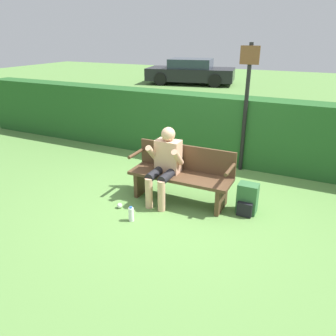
# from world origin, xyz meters

# --- Properties ---
(ground_plane) EXTENTS (40.00, 40.00, 0.00)m
(ground_plane) POSITION_xyz_m (0.00, 0.00, 0.00)
(ground_plane) COLOR #5B8942
(hedge_back) EXTENTS (12.00, 0.52, 1.28)m
(hedge_back) POSITION_xyz_m (0.00, 1.93, 0.64)
(hedge_back) COLOR #235623
(hedge_back) RESTS_ON ground
(park_bench) EXTENTS (1.54, 0.48, 0.82)m
(park_bench) POSITION_xyz_m (0.00, 0.06, 0.42)
(park_bench) COLOR #513823
(park_bench) RESTS_ON ground
(person_seated) EXTENTS (0.50, 0.60, 1.12)m
(person_seated) POSITION_xyz_m (-0.22, -0.06, 0.61)
(person_seated) COLOR #DBA884
(person_seated) RESTS_ON ground
(backpack) EXTENTS (0.28, 0.27, 0.44)m
(backpack) POSITION_xyz_m (1.00, 0.08, 0.21)
(backpack) COLOR #336638
(backpack) RESTS_ON ground
(water_bottle) EXTENTS (0.07, 0.07, 0.22)m
(water_bottle) POSITION_xyz_m (-0.36, -0.82, 0.10)
(water_bottle) COLOR white
(water_bottle) RESTS_ON ground
(signpost) EXTENTS (0.32, 0.09, 2.24)m
(signpost) POSITION_xyz_m (0.52, 1.62, 1.28)
(signpost) COLOR black
(signpost) RESTS_ON ground
(parked_car) EXTENTS (4.54, 2.66, 1.21)m
(parked_car) POSITION_xyz_m (-4.54, 11.63, 0.59)
(parked_car) COLOR black
(parked_car) RESTS_ON ground
(litter_crumple) EXTENTS (0.08, 0.08, 0.08)m
(litter_crumple) POSITION_xyz_m (-0.70, -0.59, 0.04)
(litter_crumple) COLOR silver
(litter_crumple) RESTS_ON ground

